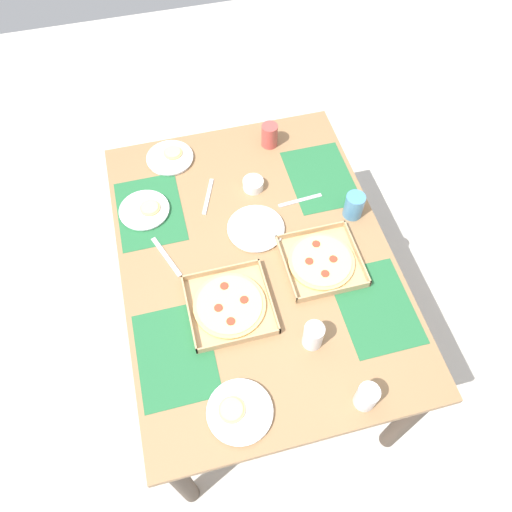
{
  "coord_description": "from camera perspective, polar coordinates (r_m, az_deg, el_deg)",
  "views": [
    {
      "loc": [
        -0.99,
        0.25,
        2.39
      ],
      "look_at": [
        0.0,
        0.0,
        0.77
      ],
      "focal_mm": 34.88,
      "sensor_mm": 36.0,
      "label": 1
    }
  ],
  "objects": [
    {
      "name": "cup_dark",
      "position": [
        1.71,
        6.57,
        -9.05
      ],
      "size": [
        0.07,
        0.07,
        0.11
      ],
      "primitive_type": "cylinder",
      "color": "silver",
      "rests_on": "dining_table"
    },
    {
      "name": "pizza_box_corner_right",
      "position": [
        1.9,
        7.51,
        -0.63
      ],
      "size": [
        0.29,
        0.29,
        0.04
      ],
      "color": "tan",
      "rests_on": "dining_table"
    },
    {
      "name": "placemat_far_left",
      "position": [
        1.76,
        -9.21,
        -11.08
      ],
      "size": [
        0.36,
        0.26,
        0.0
      ],
      "primitive_type": "cube",
      "color": "#236638",
      "rests_on": "dining_table"
    },
    {
      "name": "ground_plane",
      "position": [
        2.6,
        0.0,
        -9.12
      ],
      "size": [
        6.0,
        6.0,
        0.0
      ],
      "primitive_type": "plane",
      "color": "beige"
    },
    {
      "name": "plate_middle",
      "position": [
        2.08,
        -12.61,
        5.15
      ],
      "size": [
        0.2,
        0.2,
        0.03
      ],
      "color": "white",
      "rests_on": "dining_table"
    },
    {
      "name": "cup_clear_left",
      "position": [
        2.25,
        1.56,
        13.67
      ],
      "size": [
        0.07,
        0.07,
        0.11
      ],
      "primitive_type": "cylinder",
      "color": "#BF4742",
      "rests_on": "dining_table"
    },
    {
      "name": "placemat_near_right",
      "position": [
        2.17,
        7.38,
        8.95
      ],
      "size": [
        0.36,
        0.26,
        0.0
      ],
      "primitive_type": "cube",
      "color": "#236638",
      "rests_on": "dining_table"
    },
    {
      "name": "fork_by_near_right",
      "position": [
        2.09,
        -5.53,
        6.82
      ],
      "size": [
        0.18,
        0.08,
        0.0
      ],
      "primitive_type": "cube",
      "rotation": [
        0.0,
        0.0,
        2.77
      ],
      "color": "#B7B7BC",
      "rests_on": "dining_table"
    },
    {
      "name": "cup_red",
      "position": [
        2.03,
        11.17,
        5.7
      ],
      "size": [
        0.08,
        0.08,
        0.11
      ],
      "primitive_type": "cylinder",
      "color": "teal",
      "rests_on": "dining_table"
    },
    {
      "name": "fork_by_far_right",
      "position": [
        2.08,
        5.08,
        6.37
      ],
      "size": [
        0.03,
        0.19,
        0.0
      ],
      "primitive_type": "cube",
      "rotation": [
        0.0,
        0.0,
        4.78
      ],
      "color": "#B7B7BC",
      "rests_on": "dining_table"
    },
    {
      "name": "plate_far_right",
      "position": [
        1.98,
        -0.03,
        3.14
      ],
      "size": [
        0.23,
        0.23,
        0.02
      ],
      "color": "white",
      "rests_on": "dining_table"
    },
    {
      "name": "placemat_far_right",
      "position": [
        2.09,
        -12.07,
        5.07
      ],
      "size": [
        0.36,
        0.26,
        0.0
      ],
      "primitive_type": "cube",
      "color": "#236638",
      "rests_on": "dining_table"
    },
    {
      "name": "knife_by_near_left",
      "position": [
        1.94,
        -10.25,
        -0.08
      ],
      "size": [
        0.2,
        0.09,
        0.0
      ],
      "primitive_type": "cube",
      "rotation": [
        0.0,
        0.0,
        3.51
      ],
      "color": "#B7B7BC",
      "rests_on": "dining_table"
    },
    {
      "name": "plate_far_left",
      "position": [
        1.67,
        -1.96,
        -17.41
      ],
      "size": [
        0.21,
        0.21,
        0.03
      ],
      "color": "white",
      "rests_on": "dining_table"
    },
    {
      "name": "pizza_box_center",
      "position": [
        1.8,
        -3.06,
        -5.66
      ],
      "size": [
        0.3,
        0.3,
        0.04
      ],
      "color": "tan",
      "rests_on": "dining_table"
    },
    {
      "name": "plate_near_left",
      "position": [
        2.25,
        -9.8,
        11.06
      ],
      "size": [
        0.2,
        0.2,
        0.03
      ],
      "color": "white",
      "rests_on": "dining_table"
    },
    {
      "name": "cup_spare",
      "position": [
        1.67,
        12.57,
        -15.47
      ],
      "size": [
        0.07,
        0.07,
        0.1
      ],
      "primitive_type": "cylinder",
      "color": "silver",
      "rests_on": "dining_table"
    },
    {
      "name": "condiment_bowl",
      "position": [
        2.1,
        -0.33,
        8.23
      ],
      "size": [
        0.09,
        0.09,
        0.04
      ],
      "primitive_type": "cylinder",
      "color": "white",
      "rests_on": "dining_table"
    },
    {
      "name": "placemat_near_left",
      "position": [
        1.86,
        13.57,
        -5.66
      ],
      "size": [
        0.36,
        0.26,
        0.0
      ],
      "primitive_type": "cube",
      "color": "#236638",
      "rests_on": "dining_table"
    },
    {
      "name": "dining_table",
      "position": [
        2.01,
        0.0,
        -1.69
      ],
      "size": [
        1.42,
        1.03,
        0.77
      ],
      "color": "#3F3328",
      "rests_on": "ground_plane"
    }
  ]
}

